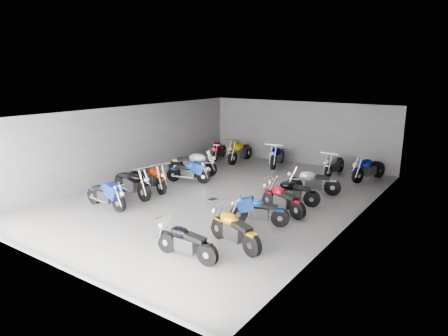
{
  "coord_description": "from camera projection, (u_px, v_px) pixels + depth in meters",
  "views": [
    {
      "loc": [
        8.47,
        -11.97,
        4.66
      ],
      "look_at": [
        -0.17,
        0.45,
        1.0
      ],
      "focal_mm": 32.0,
      "sensor_mm": 36.0,
      "label": 1
    }
  ],
  "objects": [
    {
      "name": "ground",
      "position": [
        221.0,
        196.0,
        15.35
      ],
      "size": [
        14.0,
        14.0,
        0.0
      ],
      "primitive_type": "plane",
      "color": "gray",
      "rests_on": "ground"
    },
    {
      "name": "wall_back",
      "position": [
        299.0,
        133.0,
        20.56
      ],
      "size": [
        10.0,
        0.1,
        3.2
      ],
      "primitive_type": "cube",
      "color": "slate",
      "rests_on": "ground"
    },
    {
      "name": "wall_left",
      "position": [
        129.0,
        142.0,
        17.75
      ],
      "size": [
        0.1,
        14.0,
        3.2
      ],
      "primitive_type": "cube",
      "color": "slate",
      "rests_on": "ground"
    },
    {
      "name": "wall_right",
      "position": [
        354.0,
        174.0,
        12.2
      ],
      "size": [
        0.1,
        14.0,
        3.2
      ],
      "primitive_type": "cube",
      "color": "slate",
      "rests_on": "ground"
    },
    {
      "name": "ceiling",
      "position": [
        221.0,
        112.0,
        14.59
      ],
      "size": [
        10.0,
        14.0,
        0.04
      ],
      "primitive_type": "cube",
      "color": "black",
      "rests_on": "wall_back"
    },
    {
      "name": "drain_grate",
      "position": [
        213.0,
        199.0,
        14.95
      ],
      "size": [
        0.32,
        0.32,
        0.01
      ],
      "primitive_type": "cube",
      "color": "black",
      "rests_on": "ground"
    },
    {
      "name": "motorcycle_left_b",
      "position": [
        106.0,
        195.0,
        13.91
      ],
      "size": [
        2.04,
        0.42,
        0.89
      ],
      "rotation": [
        0.0,
        0.0,
        -1.62
      ],
      "color": "black",
      "rests_on": "ground"
    },
    {
      "name": "motorcycle_left_c",
      "position": [
        132.0,
        183.0,
        15.13
      ],
      "size": [
        2.32,
        0.63,
        1.03
      ],
      "rotation": [
        0.0,
        0.0,
        -1.75
      ],
      "color": "black",
      "rests_on": "ground"
    },
    {
      "name": "motorcycle_left_d",
      "position": [
        153.0,
        177.0,
        16.01
      ],
      "size": [
        2.12,
        0.97,
        0.98
      ],
      "rotation": [
        0.0,
        0.0,
        -1.96
      ],
      "color": "black",
      "rests_on": "ground"
    },
    {
      "name": "motorcycle_left_e",
      "position": [
        189.0,
        172.0,
        17.14
      ],
      "size": [
        1.87,
        0.82,
        0.86
      ],
      "rotation": [
        0.0,
        0.0,
        -1.21
      ],
      "color": "black",
      "rests_on": "ground"
    },
    {
      "name": "motorcycle_left_f",
      "position": [
        193.0,
        164.0,
        18.26
      ],
      "size": [
        2.27,
        0.88,
        1.03
      ],
      "rotation": [
        0.0,
        0.0,
        -1.25
      ],
      "color": "black",
      "rests_on": "ground"
    },
    {
      "name": "motorcycle_right_a",
      "position": [
        185.0,
        242.0,
        10.12
      ],
      "size": [
        1.92,
        0.38,
        0.85
      ],
      "rotation": [
        0.0,
        0.0,
        1.59
      ],
      "color": "black",
      "rests_on": "ground"
    },
    {
      "name": "motorcycle_right_b",
      "position": [
        234.0,
        229.0,
        10.81
      ],
      "size": [
        2.02,
        0.79,
        0.92
      ],
      "rotation": [
        0.0,
        0.0,
        1.25
      ],
      "color": "black",
      "rests_on": "ground"
    },
    {
      "name": "motorcycle_right_c",
      "position": [
        258.0,
        211.0,
        12.39
      ],
      "size": [
        1.81,
        0.76,
        0.83
      ],
      "rotation": [
        0.0,
        0.0,
        1.92
      ],
      "color": "black",
      "rests_on": "ground"
    },
    {
      "name": "motorcycle_right_d",
      "position": [
        282.0,
        199.0,
        13.41
      ],
      "size": [
        1.95,
        0.8,
        0.89
      ],
      "rotation": [
        0.0,
        0.0,
        1.23
      ],
      "color": "black",
      "rests_on": "ground"
    },
    {
      "name": "motorcycle_right_e",
      "position": [
        292.0,
        192.0,
        14.28
      ],
      "size": [
        1.92,
        0.55,
        0.85
      ],
      "rotation": [
        0.0,
        0.0,
        1.77
      ],
      "color": "black",
      "rests_on": "ground"
    },
    {
      "name": "motorcycle_right_f",
      "position": [
        313.0,
        182.0,
        15.47
      ],
      "size": [
        1.97,
        0.96,
        0.92
      ],
      "rotation": [
        0.0,
        0.0,
        1.98
      ],
      "color": "black",
      "rests_on": "ground"
    },
    {
      "name": "motorcycle_back_a",
      "position": [
        219.0,
        150.0,
        21.82
      ],
      "size": [
        0.68,
        1.93,
        0.87
      ],
      "rotation": [
        0.0,
        0.0,
        3.43
      ],
      "color": "black",
      "rests_on": "ground"
    },
    {
      "name": "motorcycle_back_b",
      "position": [
        240.0,
        151.0,
        20.97
      ],
      "size": [
        0.51,
        2.4,
        1.05
      ],
      "rotation": [
        0.0,
        0.0,
        3.22
      ],
      "color": "black",
      "rests_on": "ground"
    },
    {
      "name": "motorcycle_back_c",
      "position": [
        277.0,
        156.0,
        20.02
      ],
      "size": [
        0.69,
        2.25,
        1.0
      ],
      "rotation": [
        0.0,
        0.0,
        3.37
      ],
      "color": "black",
      "rests_on": "ground"
    },
    {
      "name": "motorcycle_back_e",
      "position": [
        334.0,
        164.0,
        18.36
      ],
      "size": [
        0.42,
        2.09,
        0.92
      ],
      "rotation": [
        0.0,
        0.0,
        3.11
      ],
      "color": "black",
      "rests_on": "ground"
    },
    {
      "name": "motorcycle_back_f",
      "position": [
        368.0,
        169.0,
        17.43
      ],
      "size": [
        0.88,
        2.14,
        0.98
      ],
      "rotation": [
        0.0,
        0.0,
        2.8
      ],
      "color": "black",
      "rests_on": "ground"
    }
  ]
}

